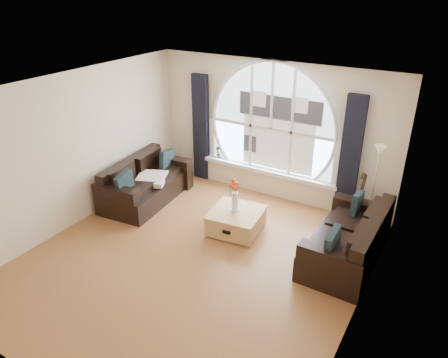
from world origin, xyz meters
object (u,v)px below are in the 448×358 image
(sofa_right, at_px, (347,238))
(potted_plant, at_px, (218,152))
(guitar, at_px, (361,198))
(floor_lamp, at_px, (374,189))
(coffee_chest, at_px, (236,220))
(vase_flowers, at_px, (235,190))
(sofa_left, at_px, (146,182))

(sofa_right, relative_size, potted_plant, 7.12)
(guitar, bearing_deg, potted_plant, -159.56)
(floor_lamp, relative_size, potted_plant, 5.99)
(coffee_chest, distance_m, floor_lamp, 2.42)
(sofa_right, bearing_deg, coffee_chest, -174.18)
(sofa_right, height_order, floor_lamp, floor_lamp)
(sofa_right, xyz_separation_m, vase_flowers, (-1.93, -0.12, 0.38))
(guitar, bearing_deg, floor_lamp, -2.57)
(sofa_right, relative_size, guitar, 1.80)
(vase_flowers, height_order, floor_lamp, floor_lamp)
(sofa_left, bearing_deg, floor_lamp, 10.24)
(vase_flowers, bearing_deg, sofa_right, 3.60)
(coffee_chest, bearing_deg, vase_flowers, 145.69)
(guitar, bearing_deg, coffee_chest, -118.27)
(sofa_left, relative_size, sofa_right, 0.98)
(coffee_chest, xyz_separation_m, potted_plant, (-1.33, 1.58, 0.47))
(coffee_chest, xyz_separation_m, guitar, (1.79, 1.34, 0.32))
(sofa_left, height_order, vase_flowers, vase_flowers)
(floor_lamp, xyz_separation_m, potted_plant, (-3.32, 0.34, -0.12))
(sofa_left, distance_m, guitar, 4.08)
(sofa_right, distance_m, guitar, 1.21)
(sofa_right, xyz_separation_m, floor_lamp, (0.10, 1.09, 0.40))
(vase_flowers, height_order, potted_plant, vase_flowers)
(vase_flowers, distance_m, guitar, 2.27)
(sofa_left, distance_m, coffee_chest, 2.11)
(sofa_left, relative_size, vase_flowers, 2.67)
(sofa_left, bearing_deg, coffee_chest, -7.84)
(potted_plant, bearing_deg, floor_lamp, -5.86)
(sofa_right, bearing_deg, floor_lamp, 86.32)
(coffee_chest, bearing_deg, potted_plant, 123.51)
(floor_lamp, bearing_deg, sofa_right, -95.13)
(coffee_chest, bearing_deg, sofa_right, -2.20)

